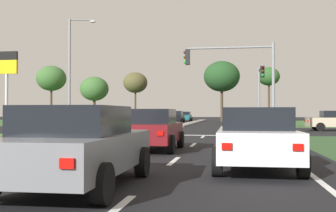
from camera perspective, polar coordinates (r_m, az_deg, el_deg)
name	(u,v)px	position (r m, az deg, el deg)	size (l,w,h in m)	color
ground_plane	(166,130)	(32.65, -0.34, -3.33)	(200.00, 200.00, 0.00)	black
grass_verge_far_left	(19,122)	(64.47, -19.68, -2.08)	(35.00, 35.00, 0.01)	#385B2D
median_island_near	(76,152)	(14.24, -12.49, -6.14)	(1.20, 22.00, 0.14)	#ADA89E
median_island_far	(194,122)	(57.46, 3.58, -2.21)	(1.20, 36.00, 0.14)	gray
lane_dash_near	(115,210)	(6.07, -7.21, -13.92)	(0.14, 2.00, 0.01)	silver
lane_dash_second	(174,161)	(11.88, 0.81, -7.52)	(0.14, 2.00, 0.01)	silver
lane_dash_third	(193,145)	(17.82, 3.47, -5.32)	(0.14, 2.00, 0.01)	silver
lane_dash_fourth	(203,137)	(23.79, 4.79, -4.21)	(0.14, 2.00, 0.01)	silver
edge_line_right	(285,154)	(14.39, 15.66, -6.33)	(0.14, 24.00, 0.01)	silver
stop_bar_near	(210,135)	(25.29, 5.70, -4.01)	(6.40, 0.50, 0.01)	silver
crosswalk_bar_near	(61,133)	(29.40, -14.41, -3.55)	(0.70, 2.80, 0.01)	silver
crosswalk_bar_second	(77,133)	(28.97, -12.31, -3.60)	(0.70, 2.80, 0.01)	silver
crosswalk_bar_third	(93,133)	(28.58, -10.16, -3.64)	(0.70, 2.80, 0.01)	silver
crosswalk_bar_fourth	(110,133)	(28.23, -7.94, -3.68)	(0.70, 2.80, 0.01)	silver
crosswalk_bar_fifth	(127,133)	(27.93, -5.68, -3.72)	(0.70, 2.80, 0.01)	silver
car_grey_near	(77,146)	(7.85, -12.40, -5.31)	(2.07, 4.38, 1.49)	slate
car_teal_third	(185,116)	(65.67, 2.33, -1.43)	(2.07, 4.38, 1.54)	#19565B
car_blue_fourth	(98,120)	(35.36, -9.57, -1.86)	(4.54, 1.96, 1.53)	navy
car_black_fifth	(176,117)	(56.81, 1.09, -1.47)	(2.10, 4.37, 1.61)	black
car_maroon_sixth	(151,129)	(15.25, -2.38, -3.18)	(2.09, 4.19, 1.50)	maroon
car_white_eighth	(256,138)	(10.35, 11.92, -4.27)	(1.99, 4.21, 1.49)	silver
traffic_signal_near_right	(239,71)	(25.75, 9.68, 4.74)	(5.51, 0.32, 5.59)	gray
traffic_signal_far_right	(260,85)	(37.24, 12.51, 2.81)	(0.32, 4.77, 5.47)	gray
street_lamp_second	(72,67)	(35.82, -13.02, 5.16)	(2.24, 0.71, 9.23)	gray
fuel_price_totem	(7,72)	(36.02, -21.18, 4.30)	(1.80, 0.24, 6.30)	silver
treeline_near	(51,79)	(74.48, -15.66, 3.64)	(5.10, 5.10, 9.45)	#423323
treeline_second	(94,89)	(71.08, -10.04, 2.31)	(4.79, 4.79, 7.43)	#423323
treeline_third	(135,83)	(68.23, -4.48, 3.18)	(3.94, 3.94, 7.95)	#423323
treeline_fourth	(222,77)	(64.66, 7.36, 4.02)	(5.53, 5.53, 9.30)	#423323
treeline_fifth	(269,77)	(66.48, 13.62, 3.88)	(3.35, 3.35, 8.41)	#423323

